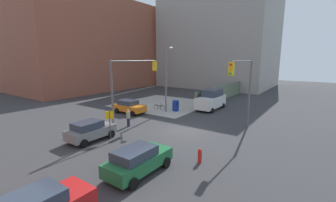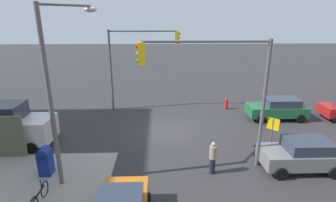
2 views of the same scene
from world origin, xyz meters
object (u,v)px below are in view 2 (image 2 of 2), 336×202
street_lamp_corner (56,84)px  fire_hydrant (226,104)px  coupe_gray (302,154)px  van_white_delivery (4,125)px  sedan_green (278,108)px  bicycle_leaning_on_fence (39,196)px  mailbox_blue (45,160)px  traffic_signal_nw_corner (216,78)px  pedestrian_crossing (213,157)px  traffic_signal_se_corner (137,54)px

street_lamp_corner → fire_hydrant: bearing=-135.7°
coupe_gray → street_lamp_corner: bearing=2.8°
van_white_delivery → sedan_green: bearing=-168.4°
bicycle_leaning_on_fence → mailbox_blue: bearing=-74.7°
mailbox_blue → van_white_delivery: bearing=-41.3°
traffic_signal_nw_corner → van_white_delivery: 12.70m
sedan_green → van_white_delivery: (18.17, 3.72, 0.44)m
fire_hydrant → traffic_signal_nw_corner: bearing=71.5°
sedan_green → bicycle_leaning_on_fence: size_ratio=2.46×
coupe_gray → bicycle_leaning_on_fence: 12.38m
traffic_signal_nw_corner → pedestrian_crossing: traffic_signal_nw_corner is taller
traffic_signal_nw_corner → coupe_gray: traffic_signal_nw_corner is taller
coupe_gray → traffic_signal_se_corner: bearing=-46.8°
fire_hydrant → bicycle_leaning_on_fence: (10.60, 11.40, -0.14)m
traffic_signal_nw_corner → fire_hydrant: 10.08m
traffic_signal_se_corner → coupe_gray: traffic_signal_se_corner is taller
traffic_signal_nw_corner → fire_hydrant: traffic_signal_nw_corner is taller
fire_hydrant → van_white_delivery: size_ratio=0.17×
street_lamp_corner → mailbox_blue: size_ratio=5.59×
fire_hydrant → pedestrian_crossing: 9.88m
sedan_green → bicycle_leaning_on_fence: sedan_green is taller
sedan_green → van_white_delivery: van_white_delivery is taller
sedan_green → bicycle_leaning_on_fence: 16.65m
traffic_signal_se_corner → street_lamp_corner: 10.36m
traffic_signal_nw_corner → traffic_signal_se_corner: (4.41, -9.00, -0.03)m
traffic_signal_nw_corner → street_lamp_corner: bearing=8.2°
pedestrian_crossing → bicycle_leaning_on_fence: pedestrian_crossing is taller
coupe_gray → pedestrian_crossing: bearing=3.1°
street_lamp_corner → mailbox_blue: (1.24, -0.52, -3.94)m
traffic_signal_se_corner → fire_hydrant: size_ratio=6.91×
traffic_signal_se_corner → sedan_green: traffic_signal_se_corner is taller
street_lamp_corner → fire_hydrant: (-9.96, -9.72, -4.22)m
mailbox_blue → bicycle_leaning_on_fence: (-0.60, 2.20, -0.42)m
bicycle_leaning_on_fence → fire_hydrant: bearing=-132.9°
mailbox_blue → coupe_gray: size_ratio=0.37×
coupe_gray → sedan_green: (-1.76, -6.88, 0.00)m
fire_hydrant → pedestrian_crossing: (3.00, 9.40, 0.40)m
fire_hydrant → van_white_delivery: van_white_delivery is taller
fire_hydrant → coupe_gray: bearing=99.7°
pedestrian_crossing → street_lamp_corner: bearing=104.2°
bicycle_leaning_on_fence → coupe_gray: bearing=-169.6°
fire_hydrant → coupe_gray: (-1.56, 9.16, 0.36)m
coupe_gray → van_white_delivery: van_white_delivery is taller
mailbox_blue → bicycle_leaning_on_fence: size_ratio=0.82×
traffic_signal_nw_corner → traffic_signal_se_corner: same height
traffic_signal_se_corner → sedan_green: size_ratio=1.51×
sedan_green → coupe_gray: bearing=75.6°
coupe_gray → bicycle_leaning_on_fence: coupe_gray is taller
traffic_signal_se_corner → mailbox_blue: traffic_signal_se_corner is taller
fire_hydrant → traffic_signal_se_corner: bearing=-2.3°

